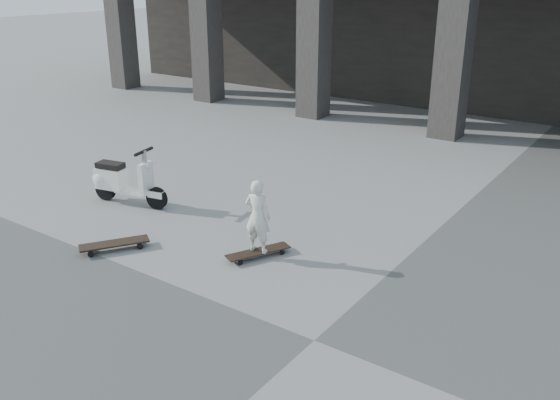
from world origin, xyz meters
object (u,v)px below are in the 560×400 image
Objects in this scene: longboard at (258,252)px; child at (258,216)px; scooter at (117,180)px; skateboard_spare at (114,244)px.

longboard is 0.51m from child.
child is 3.09m from scooter.
skateboard_spare is 1.85m from scooter.
scooter is (-3.07, 0.29, -0.21)m from child.
child is at bearing -27.97° from skateboard_spare.
longboard is at bearing -27.97° from skateboard_spare.
skateboard_spare is 0.90× the size of child.
child is (1.72, 0.95, 0.50)m from skateboard_spare.
longboard is 0.89× the size of child.
longboard is 3.10m from scooter.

